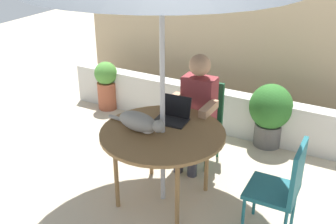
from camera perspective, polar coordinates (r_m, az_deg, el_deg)
The scene contains 11 objects.
ground_plane at distance 4.09m, azimuth -0.68°, elevation -11.63°, with size 14.00×14.00×0.00m, color #BCAD93.
fence_back at distance 5.57m, azimuth 10.87°, elevation 9.61°, with size 4.89×0.08×1.98m, color tan.
planter_wall_low at distance 5.18m, azimuth 7.72°, elevation 0.05°, with size 4.40×0.20×0.53m, color beige.
patio_table at distance 3.72m, azimuth -0.73°, elevation -3.40°, with size 1.12×1.12×0.72m.
chair_occupied at distance 4.48m, azimuth 4.64°, elevation -0.46°, with size 0.40×0.40×0.88m.
chair_empty at distance 3.50m, azimuth 15.49°, elevation -9.50°, with size 0.41×0.41×0.88m.
person_seated at distance 4.28m, azimuth 3.86°, elevation 0.79°, with size 0.48×0.48×1.22m.
laptop at distance 3.89m, azimuth 0.73°, elevation -0.17°, with size 0.32×0.27×0.21m.
cat at distance 3.68m, azimuth -3.83°, elevation -1.42°, with size 0.65×0.24×0.17m.
potted_plant_near_fence at distance 4.90m, azimuth 13.81°, elevation 0.05°, with size 0.49×0.49×0.75m.
potted_plant_by_chair at distance 5.78m, azimuth -8.41°, elevation 3.87°, with size 0.31×0.31×0.67m.
Camera 1 is at (1.59, -2.85, 2.46)m, focal length 44.60 mm.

